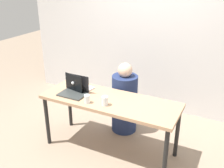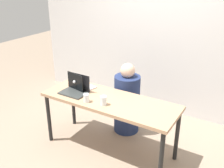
{
  "view_description": "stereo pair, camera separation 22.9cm",
  "coord_description": "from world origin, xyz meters",
  "views": [
    {
      "loc": [
        1.31,
        -2.53,
        2.17
      ],
      "look_at": [
        0.0,
        0.06,
        0.92
      ],
      "focal_mm": 42.0,
      "sensor_mm": 36.0,
      "label": 1
    },
    {
      "loc": [
        1.51,
        -2.42,
        2.17
      ],
      "look_at": [
        0.0,
        0.06,
        0.92
      ],
      "focal_mm": 42.0,
      "sensor_mm": 36.0,
      "label": 2
    }
  ],
  "objects": [
    {
      "name": "ground_plane",
      "position": [
        0.0,
        0.0,
        0.0
      ],
      "size": [
        12.0,
        12.0,
        0.0
      ],
      "primitive_type": "plane",
      "color": "gray"
    },
    {
      "name": "back_wall",
      "position": [
        0.0,
        1.44,
        1.22
      ],
      "size": [
        4.5,
        0.1,
        2.44
      ],
      "primitive_type": "cube",
      "color": "silver",
      "rests_on": "ground"
    },
    {
      "name": "desk",
      "position": [
        0.0,
        0.0,
        0.66
      ],
      "size": [
        1.7,
        0.61,
        0.74
      ],
      "color": "tan",
      "rests_on": "ground"
    },
    {
      "name": "person_at_center",
      "position": [
        -0.03,
        0.52,
        0.46
      ],
      "size": [
        0.4,
        0.4,
        1.04
      ],
      "rotation": [
        0.0,
        0.0,
        3.04
      ],
      "color": "navy",
      "rests_on": "ground"
    },
    {
      "name": "laptop_back_left",
      "position": [
        -0.49,
        0.06,
        0.79
      ],
      "size": [
        0.33,
        0.3,
        0.24
      ],
      "rotation": [
        0.0,
        0.0,
        2.94
      ],
      "color": "silver",
      "rests_on": "desk"
    },
    {
      "name": "laptop_front_left",
      "position": [
        -0.47,
        -0.06,
        0.79
      ],
      "size": [
        0.34,
        0.27,
        0.23
      ],
      "rotation": [
        0.0,
        0.0,
        -0.01
      ],
      "color": "#353938",
      "rests_on": "desk"
    },
    {
      "name": "water_glass_left",
      "position": [
        -0.2,
        -0.2,
        0.78
      ],
      "size": [
        0.07,
        0.07,
        0.1
      ],
      "color": "white",
      "rests_on": "desk"
    },
    {
      "name": "water_glass_center",
      "position": [
        0.02,
        -0.16,
        0.78
      ],
      "size": [
        0.07,
        0.07,
        0.11
      ],
      "color": "white",
      "rests_on": "desk"
    }
  ]
}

